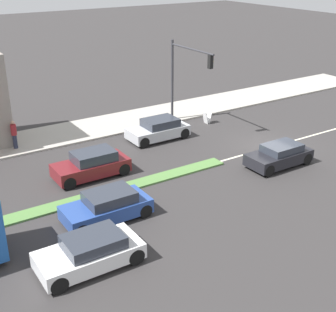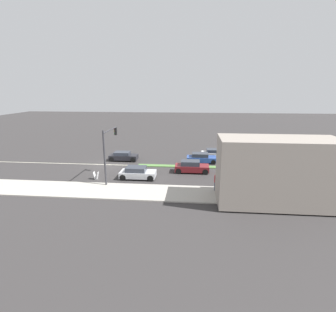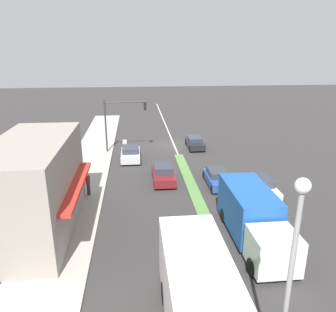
{
  "view_description": "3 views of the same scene",
  "coord_description": "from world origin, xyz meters",
  "px_view_note": "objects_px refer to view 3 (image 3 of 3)",
  "views": [
    {
      "loc": [
        -18.99,
        19.75,
        10.95
      ],
      "look_at": [
        -0.18,
        7.59,
        1.27
      ],
      "focal_mm": 50.0,
      "sensor_mm": 36.0,
      "label": 1
    },
    {
      "loc": [
        32.05,
        10.92,
        9.59
      ],
      "look_at": [
        -0.2,
        7.86,
        1.31
      ],
      "focal_mm": 28.0,
      "sensor_mm": 36.0,
      "label": 2
    },
    {
      "loc": [
        4.39,
        36.56,
        10.73
      ],
      "look_at": [
        1.56,
        8.51,
        1.46
      ],
      "focal_mm": 35.0,
      "sensor_mm": 36.0,
      "label": 3
    }
  ],
  "objects_px": {
    "sedan_dark": "(195,143)",
    "sedan_silver": "(131,154)",
    "pedestrian": "(88,183)",
    "coupe_blue": "(218,178)",
    "van_white": "(260,187)",
    "sedan_maroon": "(163,174)",
    "street_lamp": "(292,264)",
    "delivery_truck": "(253,217)",
    "warning_aframe_sign": "(125,144)",
    "traffic_signal_main": "(119,117)"
  },
  "relations": [
    {
      "from": "coupe_blue",
      "to": "sedan_dark",
      "type": "height_order",
      "value": "coupe_blue"
    },
    {
      "from": "sedan_maroon",
      "to": "coupe_blue",
      "type": "xyz_separation_m",
      "value": [
        -4.4,
        1.25,
        -0.05
      ]
    },
    {
      "from": "van_white",
      "to": "pedestrian",
      "type": "bearing_deg",
      "value": -4.19
    },
    {
      "from": "coupe_blue",
      "to": "traffic_signal_main",
      "type": "bearing_deg",
      "value": -49.94
    },
    {
      "from": "street_lamp",
      "to": "sedan_maroon",
      "type": "bearing_deg",
      "value": -83.05
    },
    {
      "from": "sedan_dark",
      "to": "sedan_silver",
      "type": "relative_size",
      "value": 0.98
    },
    {
      "from": "street_lamp",
      "to": "delivery_truck",
      "type": "bearing_deg",
      "value": -104.25
    },
    {
      "from": "pedestrian",
      "to": "van_white",
      "type": "relative_size",
      "value": 0.44
    },
    {
      "from": "pedestrian",
      "to": "warning_aframe_sign",
      "type": "distance_m",
      "value": 12.97
    },
    {
      "from": "van_white",
      "to": "coupe_blue",
      "type": "xyz_separation_m",
      "value": [
        2.8,
        -2.07,
        0.01
      ]
    },
    {
      "from": "traffic_signal_main",
      "to": "sedan_silver",
      "type": "distance_m",
      "value": 4.41
    },
    {
      "from": "pedestrian",
      "to": "coupe_blue",
      "type": "relative_size",
      "value": 0.45
    },
    {
      "from": "sedan_silver",
      "to": "street_lamp",
      "type": "bearing_deg",
      "value": 101.79
    },
    {
      "from": "van_white",
      "to": "sedan_maroon",
      "type": "height_order",
      "value": "sedan_maroon"
    },
    {
      "from": "warning_aframe_sign",
      "to": "traffic_signal_main",
      "type": "bearing_deg",
      "value": 76.26
    },
    {
      "from": "coupe_blue",
      "to": "sedan_silver",
      "type": "distance_m",
      "value": 10.15
    },
    {
      "from": "warning_aframe_sign",
      "to": "sedan_maroon",
      "type": "distance_m",
      "value": 10.95
    },
    {
      "from": "warning_aframe_sign",
      "to": "sedan_dark",
      "type": "distance_m",
      "value": 7.96
    },
    {
      "from": "sedan_maroon",
      "to": "sedan_silver",
      "type": "bearing_deg",
      "value": -64.64
    },
    {
      "from": "street_lamp",
      "to": "coupe_blue",
      "type": "bearing_deg",
      "value": -97.46
    },
    {
      "from": "delivery_truck",
      "to": "pedestrian",
      "type": "bearing_deg",
      "value": -34.22
    },
    {
      "from": "van_white",
      "to": "coupe_blue",
      "type": "relative_size",
      "value": 1.01
    },
    {
      "from": "traffic_signal_main",
      "to": "sedan_maroon",
      "type": "distance_m",
      "value": 10.03
    },
    {
      "from": "street_lamp",
      "to": "sedan_dark",
      "type": "relative_size",
      "value": 1.94
    },
    {
      "from": "delivery_truck",
      "to": "sedan_silver",
      "type": "height_order",
      "value": "delivery_truck"
    },
    {
      "from": "street_lamp",
      "to": "sedan_silver",
      "type": "xyz_separation_m",
      "value": [
        5.0,
        -23.95,
        -4.13
      ]
    },
    {
      "from": "van_white",
      "to": "sedan_maroon",
      "type": "xyz_separation_m",
      "value": [
        7.2,
        -3.32,
        0.06
      ]
    },
    {
      "from": "street_lamp",
      "to": "pedestrian",
      "type": "height_order",
      "value": "street_lamp"
    },
    {
      "from": "pedestrian",
      "to": "sedan_silver",
      "type": "distance_m",
      "value": 8.84
    },
    {
      "from": "traffic_signal_main",
      "to": "sedan_silver",
      "type": "relative_size",
      "value": 1.44
    },
    {
      "from": "pedestrian",
      "to": "coupe_blue",
      "type": "bearing_deg",
      "value": -173.84
    },
    {
      "from": "van_white",
      "to": "sedan_silver",
      "type": "xyz_separation_m",
      "value": [
        10.0,
        -9.23,
        0.02
      ]
    },
    {
      "from": "street_lamp",
      "to": "van_white",
      "type": "bearing_deg",
      "value": -108.76
    },
    {
      "from": "warning_aframe_sign",
      "to": "coupe_blue",
      "type": "xyz_separation_m",
      "value": [
        -7.9,
        11.62,
        0.2
      ]
    },
    {
      "from": "traffic_signal_main",
      "to": "delivery_truck",
      "type": "relative_size",
      "value": 0.75
    },
    {
      "from": "warning_aframe_sign",
      "to": "sedan_dark",
      "type": "bearing_deg",
      "value": 173.13
    },
    {
      "from": "van_white",
      "to": "coupe_blue",
      "type": "distance_m",
      "value": 3.48
    },
    {
      "from": "street_lamp",
      "to": "delivery_truck",
      "type": "relative_size",
      "value": 0.98
    },
    {
      "from": "delivery_truck",
      "to": "coupe_blue",
      "type": "distance_m",
      "value": 8.17
    },
    {
      "from": "pedestrian",
      "to": "sedan_maroon",
      "type": "relative_size",
      "value": 0.44
    },
    {
      "from": "street_lamp",
      "to": "coupe_blue",
      "type": "relative_size",
      "value": 1.89
    },
    {
      "from": "traffic_signal_main",
      "to": "warning_aframe_sign",
      "type": "height_order",
      "value": "traffic_signal_main"
    },
    {
      "from": "sedan_dark",
      "to": "traffic_signal_main",
      "type": "bearing_deg",
      "value": 5.25
    },
    {
      "from": "warning_aframe_sign",
      "to": "coupe_blue",
      "type": "height_order",
      "value": "coupe_blue"
    },
    {
      "from": "sedan_maroon",
      "to": "pedestrian",
      "type": "bearing_deg",
      "value": 21.74
    },
    {
      "from": "street_lamp",
      "to": "sedan_maroon",
      "type": "height_order",
      "value": "street_lamp"
    },
    {
      "from": "street_lamp",
      "to": "pedestrian",
      "type": "xyz_separation_m",
      "value": [
        8.12,
        -15.68,
        -3.74
      ]
    },
    {
      "from": "street_lamp",
      "to": "van_white",
      "type": "xyz_separation_m",
      "value": [
        -5.0,
        -14.72,
        -4.16
      ]
    },
    {
      "from": "warning_aframe_sign",
      "to": "delivery_truck",
      "type": "xyz_separation_m",
      "value": [
        -7.9,
        19.75,
        1.04
      ]
    },
    {
      "from": "street_lamp",
      "to": "warning_aframe_sign",
      "type": "height_order",
      "value": "street_lamp"
    }
  ]
}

